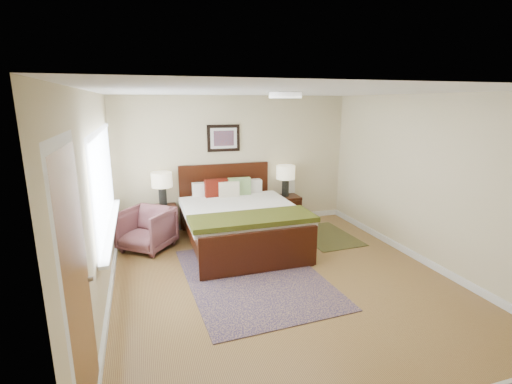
# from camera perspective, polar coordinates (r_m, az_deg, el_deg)

# --- Properties ---
(floor) EXTENTS (5.00, 5.00, 0.00)m
(floor) POSITION_cam_1_polar(r_m,az_deg,el_deg) (5.27, 4.02, -13.20)
(floor) COLOR olive
(floor) RESTS_ON ground
(back_wall) EXTENTS (4.50, 0.04, 2.50)m
(back_wall) POSITION_cam_1_polar(r_m,az_deg,el_deg) (7.17, -3.16, 4.60)
(back_wall) COLOR beige
(back_wall) RESTS_ON ground
(front_wall) EXTENTS (4.50, 0.04, 2.50)m
(front_wall) POSITION_cam_1_polar(r_m,az_deg,el_deg) (2.80, 23.96, -11.41)
(front_wall) COLOR beige
(front_wall) RESTS_ON ground
(left_wall) EXTENTS (0.04, 5.00, 2.50)m
(left_wall) POSITION_cam_1_polar(r_m,az_deg,el_deg) (4.53, -23.22, -1.89)
(left_wall) COLOR beige
(left_wall) RESTS_ON ground
(right_wall) EXTENTS (0.04, 5.00, 2.50)m
(right_wall) POSITION_cam_1_polar(r_m,az_deg,el_deg) (6.03, 24.57, 1.63)
(right_wall) COLOR beige
(right_wall) RESTS_ON ground
(ceiling) EXTENTS (4.50, 5.00, 0.02)m
(ceiling) POSITION_cam_1_polar(r_m,az_deg,el_deg) (4.70, 4.54, 15.11)
(ceiling) COLOR white
(ceiling) RESTS_ON back_wall
(window) EXTENTS (0.11, 2.72, 1.32)m
(window) POSITION_cam_1_polar(r_m,az_deg,el_deg) (5.18, -22.08, 1.50)
(window) COLOR silver
(window) RESTS_ON left_wall
(door) EXTENTS (0.06, 1.00, 2.18)m
(door) POSITION_cam_1_polar(r_m,az_deg,el_deg) (2.96, -25.59, -14.02)
(door) COLOR silver
(door) RESTS_ON ground
(ceil_fixture) EXTENTS (0.44, 0.44, 0.08)m
(ceil_fixture) POSITION_cam_1_polar(r_m,az_deg,el_deg) (4.70, 4.53, 14.68)
(ceil_fixture) COLOR white
(ceil_fixture) RESTS_ON ceiling
(bed) EXTENTS (1.86, 2.26, 1.22)m
(bed) POSITION_cam_1_polar(r_m,az_deg,el_deg) (6.22, -2.60, -3.34)
(bed) COLOR #371508
(bed) RESTS_ON ground
(wall_art) EXTENTS (0.62, 0.05, 0.50)m
(wall_art) POSITION_cam_1_polar(r_m,az_deg,el_deg) (7.03, -5.01, 8.25)
(wall_art) COLOR black
(wall_art) RESTS_ON back_wall
(nightstand_left) EXTENTS (0.47, 0.42, 0.55)m
(nightstand_left) POSITION_cam_1_polar(r_m,az_deg,el_deg) (6.90, -14.00, -3.11)
(nightstand_left) COLOR #371508
(nightstand_left) RESTS_ON ground
(nightstand_right) EXTENTS (0.56, 0.42, 0.55)m
(nightstand_right) POSITION_cam_1_polar(r_m,az_deg,el_deg) (7.43, 4.53, -2.25)
(nightstand_right) COLOR #371508
(nightstand_right) RESTS_ON ground
(lamp_left) EXTENTS (0.36, 0.36, 0.61)m
(lamp_left) POSITION_cam_1_polar(r_m,az_deg,el_deg) (6.78, -14.28, 1.44)
(lamp_left) COLOR black
(lamp_left) RESTS_ON nightstand_left
(lamp_right) EXTENTS (0.36, 0.36, 0.61)m
(lamp_right) POSITION_cam_1_polar(r_m,az_deg,el_deg) (7.29, 4.58, 2.66)
(lamp_right) COLOR black
(lamp_right) RESTS_ON nightstand_right
(armchair) EXTENTS (1.05, 1.06, 0.69)m
(armchair) POSITION_cam_1_polar(r_m,az_deg,el_deg) (6.37, -16.46, -5.50)
(armchair) COLOR brown
(armchair) RESTS_ON ground
(rug_persian) EXTENTS (1.91, 2.61, 0.01)m
(rug_persian) POSITION_cam_1_polar(r_m,az_deg,el_deg) (5.31, -0.34, -12.88)
(rug_persian) COLOR #0B0E3A
(rug_persian) RESTS_ON ground
(rug_navy) EXTENTS (0.94, 1.36, 0.01)m
(rug_navy) POSITION_cam_1_polar(r_m,az_deg,el_deg) (6.92, 10.73, -6.64)
(rug_navy) COLOR black
(rug_navy) RESTS_ON ground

